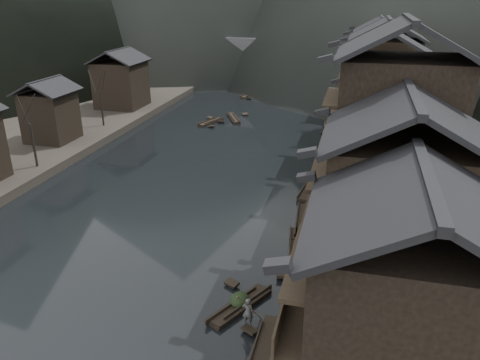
% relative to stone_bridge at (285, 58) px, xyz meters
% --- Properties ---
extents(water, '(300.00, 300.00, 0.00)m').
position_rel_stone_bridge_xyz_m(water, '(0.00, -72.00, -5.11)').
color(water, black).
rests_on(water, ground).
extents(left_bank, '(40.00, 200.00, 1.20)m').
position_rel_stone_bridge_xyz_m(left_bank, '(-35.00, -32.00, -4.51)').
color(left_bank, '#2D2823').
rests_on(left_bank, ground).
extents(stilt_houses, '(9.00, 67.60, 16.78)m').
position_rel_stone_bridge_xyz_m(stilt_houses, '(17.28, -52.50, 3.90)').
color(stilt_houses, black).
rests_on(stilt_houses, ground).
extents(left_houses, '(8.10, 53.20, 8.73)m').
position_rel_stone_bridge_xyz_m(left_houses, '(-20.50, -51.88, 0.55)').
color(left_houses, black).
rests_on(left_houses, left_bank).
extents(moored_sampans, '(3.19, 72.54, 0.47)m').
position_rel_stone_bridge_xyz_m(moored_sampans, '(11.86, -44.92, -4.91)').
color(moored_sampans, black).
rests_on(moored_sampans, water).
extents(midriver_boats, '(5.62, 34.73, 0.45)m').
position_rel_stone_bridge_xyz_m(midriver_boats, '(-4.01, -19.50, -4.91)').
color(midriver_boats, black).
rests_on(midriver_boats, water).
extents(stone_bridge, '(40.00, 6.00, 9.00)m').
position_rel_stone_bridge_xyz_m(stone_bridge, '(0.00, 0.00, 0.00)').
color(stone_bridge, '#4C4C4F').
rests_on(stone_bridge, ground).
extents(hero_sampan, '(3.23, 5.04, 0.44)m').
position_rel_stone_bridge_xyz_m(hero_sampan, '(9.08, -72.59, -4.91)').
color(hero_sampan, black).
rests_on(hero_sampan, water).
extents(cargo_heap, '(1.15, 1.51, 0.69)m').
position_rel_stone_bridge_xyz_m(cargo_heap, '(8.97, -72.37, -4.33)').
color(cargo_heap, black).
rests_on(cargo_heap, hero_sampan).
extents(boatman, '(0.68, 0.47, 1.79)m').
position_rel_stone_bridge_xyz_m(boatman, '(9.94, -74.21, -3.78)').
color(boatman, '#515153').
rests_on(boatman, hero_sampan).
extents(bamboo_pole, '(1.10, 2.57, 3.42)m').
position_rel_stone_bridge_xyz_m(bamboo_pole, '(10.14, -74.21, -1.17)').
color(bamboo_pole, '#8C7A51').
rests_on(bamboo_pole, boatman).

